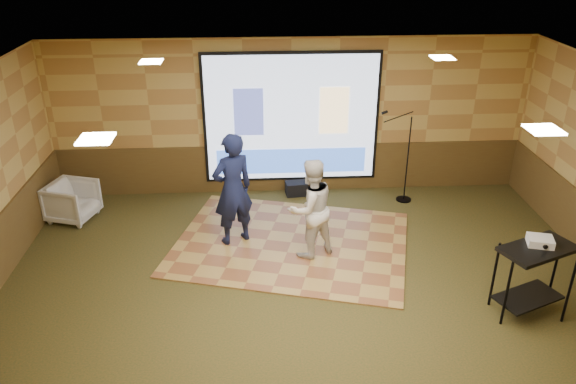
{
  "coord_description": "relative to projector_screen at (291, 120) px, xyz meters",
  "views": [
    {
      "loc": [
        -0.67,
        -6.64,
        4.84
      ],
      "look_at": [
        -0.23,
        0.68,
        1.3
      ],
      "focal_mm": 35.0,
      "sensor_mm": 36.0,
      "label": 1
    }
  ],
  "objects": [
    {
      "name": "ground",
      "position": [
        0.0,
        -3.44,
        -1.47
      ],
      "size": [
        9.0,
        9.0,
        0.0
      ],
      "primitive_type": "plane",
      "color": "#263216",
      "rests_on": "ground"
    },
    {
      "name": "room_shell",
      "position": [
        0.0,
        -3.44,
        0.62
      ],
      "size": [
        9.04,
        7.04,
        3.02
      ],
      "color": "tan",
      "rests_on": "ground"
    },
    {
      "name": "wainscot_back",
      "position": [
        0.0,
        0.04,
        -1.0
      ],
      "size": [
        9.0,
        0.04,
        0.95
      ],
      "primitive_type": "cube",
      "color": "#533A1B",
      "rests_on": "ground"
    },
    {
      "name": "projector_screen",
      "position": [
        0.0,
        0.0,
        0.0
      ],
      "size": [
        3.32,
        0.06,
        2.52
      ],
      "color": "black",
      "rests_on": "room_shell"
    },
    {
      "name": "downlight_nw",
      "position": [
        -2.2,
        -1.64,
        1.5
      ],
      "size": [
        0.32,
        0.32,
        0.02
      ],
      "primitive_type": "cube",
      "color": "#FDE8BE",
      "rests_on": "room_shell"
    },
    {
      "name": "downlight_ne",
      "position": [
        2.2,
        -1.64,
        1.5
      ],
      "size": [
        0.32,
        0.32,
        0.02
      ],
      "primitive_type": "cube",
      "color": "#FDE8BE",
      "rests_on": "room_shell"
    },
    {
      "name": "downlight_sw",
      "position": [
        -2.2,
        -4.94,
        1.5
      ],
      "size": [
        0.32,
        0.32,
        0.02
      ],
      "primitive_type": "cube",
      "color": "#FDE8BE",
      "rests_on": "room_shell"
    },
    {
      "name": "downlight_se",
      "position": [
        2.2,
        -4.94,
        1.5
      ],
      "size": [
        0.32,
        0.32,
        0.02
      ],
      "primitive_type": "cube",
      "color": "#FDE8BE",
      "rests_on": "room_shell"
    },
    {
      "name": "dance_floor",
      "position": [
        -0.14,
        -2.05,
        -1.46
      ],
      "size": [
        4.37,
        3.75,
        0.03
      ],
      "primitive_type": "cube",
      "rotation": [
        0.0,
        0.0,
        -0.27
      ],
      "color": "#A8813D",
      "rests_on": "ground"
    },
    {
      "name": "player_left",
      "position": [
        -1.07,
        -1.93,
        -0.5
      ],
      "size": [
        0.82,
        0.72,
        1.89
      ],
      "primitive_type": "imported",
      "rotation": [
        0.0,
        0.0,
        3.63
      ],
      "color": "#13193B",
      "rests_on": "dance_floor"
    },
    {
      "name": "player_right",
      "position": [
        0.14,
        -2.41,
        -0.64
      ],
      "size": [
        0.98,
        0.91,
        1.62
      ],
      "primitive_type": "imported",
      "rotation": [
        0.0,
        0.0,
        3.62
      ],
      "color": "silver",
      "rests_on": "dance_floor"
    },
    {
      "name": "av_table",
      "position": [
        2.94,
        -4.07,
        -0.73
      ],
      "size": [
        0.99,
        0.52,
        1.05
      ],
      "rotation": [
        0.0,
        0.0,
        0.4
      ],
      "color": "black",
      "rests_on": "ground"
    },
    {
      "name": "projector",
      "position": [
        2.98,
        -4.01,
        -0.38
      ],
      "size": [
        0.38,
        0.34,
        0.11
      ],
      "primitive_type": "cube",
      "rotation": [
        0.0,
        0.0,
        -0.28
      ],
      "color": "white",
      "rests_on": "av_table"
    },
    {
      "name": "mic_stand",
      "position": [
        2.08,
        -0.55,
        -0.98
      ],
      "size": [
        0.71,
        0.29,
        1.81
      ],
      "rotation": [
        0.0,
        0.0,
        -0.3
      ],
      "color": "black",
      "rests_on": "ground"
    },
    {
      "name": "banquet_chair",
      "position": [
        -3.97,
        -0.94,
        -1.13
      ],
      "size": [
        0.96,
        0.94,
        0.7
      ],
      "primitive_type": "imported",
      "rotation": [
        0.0,
        0.0,
        1.26
      ],
      "color": "gray",
      "rests_on": "ground"
    },
    {
      "name": "duffel_bag",
      "position": [
        0.09,
        -0.19,
        -1.34
      ],
      "size": [
        0.45,
        0.33,
        0.26
      ],
      "primitive_type": "cube",
      "rotation": [
        0.0,
        0.0,
        0.12
      ],
      "color": "black",
      "rests_on": "ground"
    }
  ]
}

